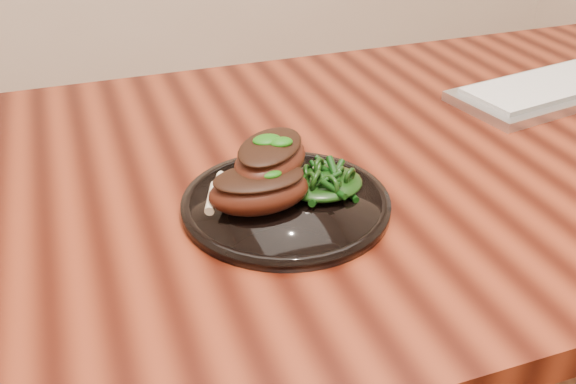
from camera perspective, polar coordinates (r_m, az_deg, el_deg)
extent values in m
cube|color=black|center=(0.89, 5.07, 2.07)|extent=(1.60, 0.80, 0.04)
cylinder|color=#3C1F0D|center=(1.70, 22.89, 0.11)|extent=(0.06, 0.06, 0.71)
cylinder|color=black|center=(0.75, -0.19, -1.08)|extent=(0.25, 0.25, 0.01)
torus|color=black|center=(0.75, -0.19, -0.96)|extent=(0.24, 0.24, 0.01)
cylinder|color=black|center=(0.75, -0.19, -0.79)|extent=(0.16, 0.16, 0.00)
ellipsoid|color=#42180C|center=(0.72, -2.58, 0.05)|extent=(0.12, 0.08, 0.04)
ellipsoid|color=black|center=(0.71, -2.61, 1.28)|extent=(0.11, 0.07, 0.01)
cylinder|color=beige|center=(0.73, -6.75, -0.50)|extent=(0.03, 0.06, 0.01)
ellipsoid|color=#0B4307|center=(0.71, -2.62, 1.75)|extent=(0.03, 0.02, 0.01)
ellipsoid|color=#42180C|center=(0.75, -1.58, 2.82)|extent=(0.13, 0.14, 0.05)
ellipsoid|color=black|center=(0.74, -1.60, 4.05)|extent=(0.12, 0.12, 0.01)
cylinder|color=beige|center=(0.72, -4.58, 0.67)|extent=(0.04, 0.06, 0.01)
ellipsoid|color=#0B4307|center=(0.74, -1.61, 4.53)|extent=(0.03, 0.02, 0.01)
ellipsoid|color=#0B4307|center=(0.78, -3.59, 1.02)|extent=(0.08, 0.05, 0.00)
ellipsoid|color=black|center=(0.76, 3.11, 0.82)|extent=(0.10, 0.08, 0.02)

